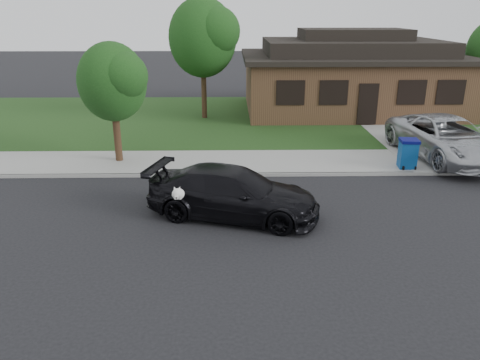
{
  "coord_description": "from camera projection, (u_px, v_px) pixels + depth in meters",
  "views": [
    {
      "loc": [
        -3.0,
        -12.75,
        5.77
      ],
      "look_at": [
        -2.76,
        0.08,
        1.1
      ],
      "focal_mm": 35.0,
      "sensor_mm": 36.0,
      "label": 1
    }
  ],
  "objects": [
    {
      "name": "ground",
      "position": [
        332.0,
        215.0,
        14.01
      ],
      "size": [
        120.0,
        120.0,
        0.0
      ],
      "primitive_type": "plane",
      "color": "black",
      "rests_on": "ground"
    },
    {
      "name": "sidewalk",
      "position": [
        307.0,
        162.0,
        18.68
      ],
      "size": [
        60.0,
        3.0,
        0.12
      ],
      "primitive_type": "cube",
      "color": "gray",
      "rests_on": "ground"
    },
    {
      "name": "recycling_bin",
      "position": [
        408.0,
        153.0,
        17.65
      ],
      "size": [
        0.73,
        0.75,
        1.11
      ],
      "rotation": [
        0.0,
        0.0,
        -0.1
      ],
      "color": "navy",
      "rests_on": "sidewalk"
    },
    {
      "name": "driveway",
      "position": [
        410.0,
        131.0,
        23.48
      ],
      "size": [
        4.5,
        13.0,
        0.14
      ],
      "primitive_type": "cube",
      "color": "gray",
      "rests_on": "ground"
    },
    {
      "name": "sedan",
      "position": [
        233.0,
        193.0,
        13.68
      ],
      "size": [
        5.43,
        3.41,
        1.47
      ],
      "rotation": [
        0.0,
        0.0,
        1.28
      ],
      "color": "black",
      "rests_on": "ground"
    },
    {
      "name": "curb",
      "position": [
        313.0,
        174.0,
        17.28
      ],
      "size": [
        60.0,
        0.12,
        0.12
      ],
      "primitive_type": "cube",
      "color": "gray",
      "rests_on": "ground"
    },
    {
      "name": "tree_2",
      "position": [
        115.0,
        81.0,
        17.56
      ],
      "size": [
        2.73,
        2.6,
        4.59
      ],
      "color": "#332114",
      "rests_on": "ground"
    },
    {
      "name": "house",
      "position": [
        350.0,
        76.0,
        27.43
      ],
      "size": [
        12.6,
        8.6,
        4.65
      ],
      "color": "#422B1C",
      "rests_on": "ground"
    },
    {
      "name": "minivan",
      "position": [
        446.0,
        138.0,
        18.67
      ],
      "size": [
        3.57,
        6.25,
        1.64
      ],
      "primitive_type": "imported",
      "rotation": [
        0.0,
        0.0,
        0.15
      ],
      "color": "#B3B5BA",
      "rests_on": "driveway"
    },
    {
      "name": "tree_0",
      "position": [
        206.0,
        36.0,
        24.5
      ],
      "size": [
        3.78,
        3.6,
        6.34
      ],
      "color": "#332114",
      "rests_on": "ground"
    },
    {
      "name": "lawn",
      "position": [
        285.0,
        118.0,
        26.2
      ],
      "size": [
        60.0,
        13.0,
        0.13
      ],
      "primitive_type": "cube",
      "color": "#193814",
      "rests_on": "ground"
    }
  ]
}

